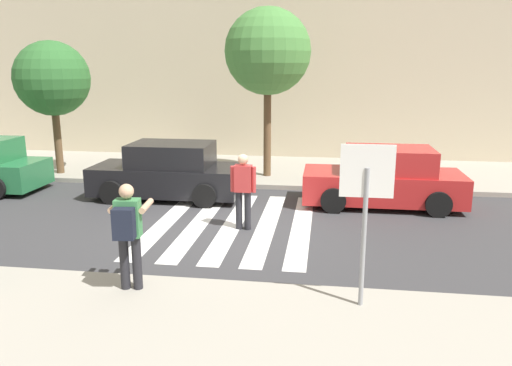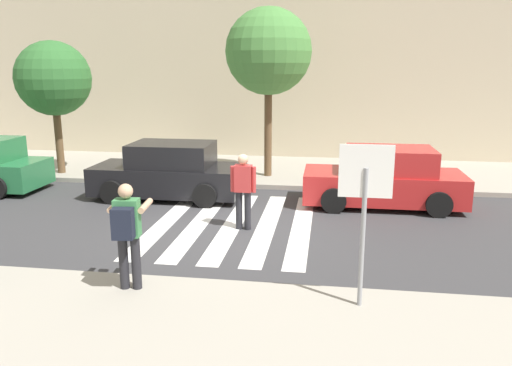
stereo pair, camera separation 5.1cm
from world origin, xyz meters
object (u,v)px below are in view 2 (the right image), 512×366
object	(u,v)px
pedestrian_crossing	(243,187)
street_tree_west	(53,79)
parked_car_black	(169,172)
street_tree_center	(269,52)
parked_car_red	(385,179)
photographer_with_backpack	(127,228)
stop_sign	(365,191)

from	to	relation	value
pedestrian_crossing	street_tree_west	bearing A→B (deg)	146.98
street_tree_west	parked_car_black	bearing A→B (deg)	-25.09
pedestrian_crossing	street_tree_center	size ratio (longest dim) A/B	0.33
pedestrian_crossing	street_tree_west	world-z (taller)	street_tree_west
parked_car_red	street_tree_center	bearing A→B (deg)	142.51
parked_car_black	parked_car_red	xyz separation A→B (m)	(5.86, 0.00, 0.00)
photographer_with_backpack	street_tree_west	size ratio (longest dim) A/B	0.41
photographer_with_backpack	parked_car_black	bearing A→B (deg)	102.18
photographer_with_backpack	parked_car_red	distance (m)	7.58
street_tree_west	street_tree_center	world-z (taller)	street_tree_center
stop_sign	pedestrian_crossing	size ratio (longest dim) A/B	1.40
pedestrian_crossing	street_tree_center	bearing A→B (deg)	90.70
street_tree_center	stop_sign	bearing A→B (deg)	-74.25
parked_car_red	street_tree_west	distance (m)	10.74
photographer_with_backpack	street_tree_west	world-z (taller)	street_tree_west
pedestrian_crossing	parked_car_red	size ratio (longest dim) A/B	0.42
pedestrian_crossing	photographer_with_backpack	bearing A→B (deg)	-108.53
photographer_with_backpack	street_tree_center	xyz separation A→B (m)	(1.15, 8.66, 2.85)
pedestrian_crossing	parked_car_black	distance (m)	3.51
pedestrian_crossing	street_tree_west	xyz separation A→B (m)	(-6.91, 4.49, 2.22)
pedestrian_crossing	parked_car_black	xyz separation A→B (m)	(-2.52, 2.43, -0.25)
parked_car_red	street_tree_west	xyz separation A→B (m)	(-10.25, 2.06, 2.47)
parked_car_red	street_tree_west	world-z (taller)	street_tree_west
parked_car_black	street_tree_west	bearing A→B (deg)	154.91
photographer_with_backpack	pedestrian_crossing	distance (m)	3.82
street_tree_west	parked_car_red	bearing A→B (deg)	-11.35
stop_sign	parked_car_black	size ratio (longest dim) A/B	0.59
street_tree_center	photographer_with_backpack	bearing A→B (deg)	-97.57
stop_sign	street_tree_center	size ratio (longest dim) A/B	0.46
pedestrian_crossing	street_tree_west	distance (m)	8.53
stop_sign	pedestrian_crossing	world-z (taller)	stop_sign
parked_car_black	street_tree_center	distance (m)	4.86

